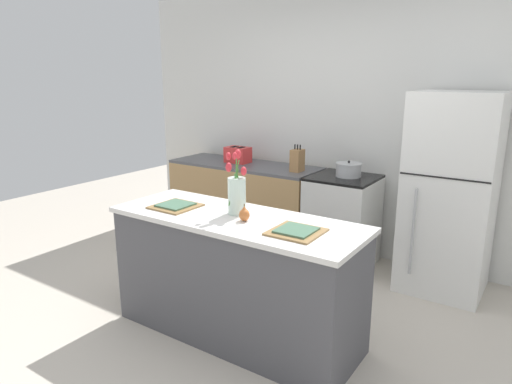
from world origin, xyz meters
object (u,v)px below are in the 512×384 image
(pear_figurine, at_px, (244,214))
(toaster, at_px, (238,155))
(stove_range, at_px, (342,221))
(knife_block, at_px, (297,160))
(plate_setting_right, at_px, (296,231))
(cooking_pot, at_px, (349,170))
(plate_setting_left, at_px, (176,206))
(flower_vase, at_px, (237,192))
(refrigerator, at_px, (450,194))

(pear_figurine, height_order, toaster, toaster)
(stove_range, bearing_deg, knife_block, -175.46)
(plate_setting_right, height_order, cooking_pot, cooking_pot)
(pear_figurine, relative_size, toaster, 0.42)
(toaster, relative_size, cooking_pot, 1.15)
(stove_range, bearing_deg, plate_setting_left, -109.95)
(plate_setting_left, distance_m, cooking_pot, 1.79)
(plate_setting_left, relative_size, cooking_pot, 1.26)
(flower_vase, xyz_separation_m, toaster, (-1.13, 1.56, -0.07))
(toaster, distance_m, cooking_pot, 1.29)
(refrigerator, distance_m, toaster, 2.21)
(plate_setting_left, distance_m, toaster, 1.80)
(refrigerator, height_order, knife_block, refrigerator)
(flower_vase, distance_m, plate_setting_right, 0.56)
(stove_range, xyz_separation_m, plate_setting_left, (-0.60, -1.65, 0.45))
(flower_vase, height_order, cooking_pot, flower_vase)
(flower_vase, relative_size, plate_setting_left, 1.45)
(flower_vase, xyz_separation_m, knife_block, (-0.36, 1.50, -0.05))
(stove_range, bearing_deg, cooking_pot, 38.03)
(pear_figurine, xyz_separation_m, knife_block, (-0.49, 1.60, 0.06))
(flower_vase, height_order, plate_setting_left, flower_vase)
(refrigerator, bearing_deg, flower_vase, -125.11)
(pear_figurine, bearing_deg, stove_range, 90.10)
(refrigerator, distance_m, pear_figurine, 1.90)
(plate_setting_left, xyz_separation_m, toaster, (-0.66, 1.67, 0.07))
(stove_range, bearing_deg, pear_figurine, -89.90)
(stove_range, xyz_separation_m, flower_vase, (-0.13, -1.54, 0.60))
(refrigerator, bearing_deg, plate_setting_right, -108.37)
(refrigerator, height_order, flower_vase, refrigerator)
(pear_figurine, bearing_deg, refrigerator, 60.00)
(toaster, bearing_deg, cooking_pot, 0.26)
(toaster, bearing_deg, stove_range, -0.85)
(refrigerator, distance_m, flower_vase, 1.89)
(refrigerator, relative_size, plate_setting_left, 5.51)
(refrigerator, distance_m, knife_block, 1.45)
(cooking_pot, bearing_deg, toaster, -179.74)
(stove_range, distance_m, cooking_pot, 0.51)
(stove_range, bearing_deg, refrigerator, 0.04)
(plate_setting_left, relative_size, plate_setting_right, 1.00)
(refrigerator, height_order, plate_setting_right, refrigerator)
(plate_setting_left, distance_m, plate_setting_right, 1.00)
(toaster, bearing_deg, plate_setting_left, -68.46)
(knife_block, bearing_deg, cooking_pot, 6.96)
(refrigerator, distance_m, plate_setting_right, 1.74)
(stove_range, relative_size, pear_figurine, 7.54)
(plate_setting_right, bearing_deg, plate_setting_left, 180.00)
(plate_setting_left, bearing_deg, knife_block, 85.98)
(toaster, bearing_deg, pear_figurine, -52.69)
(refrigerator, xyz_separation_m, toaster, (-2.21, 0.02, 0.12))
(toaster, distance_m, knife_block, 0.78)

